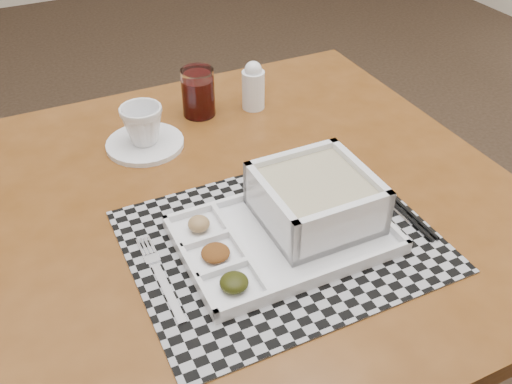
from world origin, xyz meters
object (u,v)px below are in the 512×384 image
cup (142,125)px  creamer_bottle (253,86)px  dining_table (249,224)px  juice_glass (198,94)px  serving_tray (304,212)px

cup → creamer_bottle: 0.26m
dining_table → creamer_bottle: (0.14, 0.27, 0.12)m
cup → juice_glass: size_ratio=0.80×
juice_glass → creamer_bottle: bearing=-11.9°
dining_table → creamer_bottle: creamer_bottle is taller
serving_tray → creamer_bottle: bearing=75.4°
serving_tray → juice_glass: size_ratio=3.21×
cup → juice_glass: (0.14, 0.07, -0.00)m
juice_glass → creamer_bottle: size_ratio=0.95×
juice_glass → creamer_bottle: (0.11, -0.02, 0.00)m
juice_glass → creamer_bottle: 0.12m
serving_tray → creamer_bottle: size_ratio=3.06×
serving_tray → juice_glass: 0.42m
serving_tray → cup: 0.38m
cup → creamer_bottle: bearing=-14.2°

